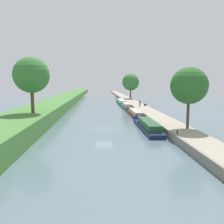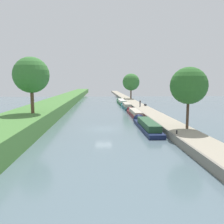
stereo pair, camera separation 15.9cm
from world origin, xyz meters
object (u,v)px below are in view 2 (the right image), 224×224
narrowboat_maroon (134,113)px  narrowboat_teal (126,106)px  narrowboat_green (121,102)px  mooring_bollard_far (124,98)px  narrowboat_navy (146,125)px  park_bench (145,104)px  person_walking (140,103)px  mooring_bollard_near (177,132)px

narrowboat_maroon → narrowboat_teal: narrowboat_teal is taller
narrowboat_green → mooring_bollard_far: (1.82, 7.24, 0.59)m
narrowboat_navy → narrowboat_green: size_ratio=0.86×
narrowboat_maroon → narrowboat_green: size_ratio=0.89×
narrowboat_navy → park_bench: 25.88m
park_bench → narrowboat_navy: bearing=-101.0°
person_walking → park_bench: bearing=53.6°
narrowboat_navy → narrowboat_teal: narrowboat_teal is taller
park_bench → narrowboat_maroon: bearing=-111.7°
narrowboat_navy → narrowboat_teal: (0.21, 28.04, 0.03)m
narrowboat_navy → mooring_bollard_near: bearing=-75.4°
park_bench → narrowboat_green: bearing=105.7°
narrowboat_teal → park_bench: (4.71, -2.65, 0.67)m
narrowboat_teal → person_walking: (2.88, -5.13, 1.20)m
narrowboat_teal → mooring_bollard_far: bearing=85.1°
mooring_bollard_near → park_bench: park_bench is taller
narrowboat_teal → narrowboat_green: bearing=90.0°
person_walking → mooring_bollard_near: 30.75m
narrowboat_teal → person_walking: bearing=-60.7°
narrowboat_maroon → mooring_bollard_near: 21.68m
mooring_bollard_near → park_bench: 33.34m
narrowboat_green → mooring_bollard_near: narrowboat_green is taller
narrowboat_teal → narrowboat_green: 14.16m
person_walking → mooring_bollard_far: person_walking is taller
narrowboat_teal → mooring_bollard_near: narrowboat_teal is taller
narrowboat_navy → mooring_bollard_far: size_ratio=30.34×
person_walking → narrowboat_navy: bearing=-97.7°
person_walking → park_bench: 3.13m
narrowboat_green → person_walking: size_ratio=9.53×
narrowboat_teal → park_bench: narrowboat_teal is taller
person_walking → mooring_bollard_near: bearing=-92.0°
mooring_bollard_near → park_bench: (2.89, 33.21, 0.12)m
mooring_bollard_near → park_bench: bearing=85.0°
narrowboat_maroon → park_bench: park_bench is taller
narrowboat_green → park_bench: size_ratio=10.55×
narrowboat_green → park_bench: bearing=-74.3°
mooring_bollard_far → park_bench: park_bench is taller
narrowboat_maroon → park_bench: 12.52m
narrowboat_navy → mooring_bollard_far: (2.03, 49.44, 0.58)m
narrowboat_maroon → person_walking: size_ratio=8.52×
narrowboat_green → narrowboat_navy: bearing=-90.3°
mooring_bollard_near → mooring_bollard_far: (0.00, 57.26, 0.00)m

